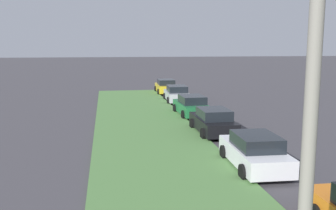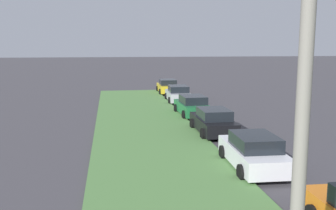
% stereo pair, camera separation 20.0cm
% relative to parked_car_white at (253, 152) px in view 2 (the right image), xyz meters
% --- Properties ---
extents(grass_median, '(60.00, 6.00, 0.12)m').
position_rel_parked_car_white_xyz_m(grass_median, '(-3.20, 3.66, -0.66)').
color(grass_median, '#517F42').
rests_on(grass_median, ground).
extents(parked_car_white, '(4.36, 2.13, 1.47)m').
position_rel_parked_car_white_xyz_m(parked_car_white, '(0.00, 0.00, 0.00)').
color(parked_car_white, silver).
rests_on(parked_car_white, ground).
extents(parked_car_black, '(4.31, 2.03, 1.47)m').
position_rel_parked_car_white_xyz_m(parked_car_black, '(6.24, -0.03, 0.00)').
color(parked_car_black, black).
rests_on(parked_car_black, ground).
extents(parked_car_green, '(4.35, 2.12, 1.47)m').
position_rel_parked_car_white_xyz_m(parked_car_green, '(11.89, -0.06, 0.00)').
color(parked_car_green, '#1E6B38').
rests_on(parked_car_green, ground).
extents(parked_car_silver, '(4.36, 2.13, 1.47)m').
position_rel_parked_car_white_xyz_m(parked_car_silver, '(18.45, -0.21, 0.00)').
color(parked_car_silver, '#B2B5BA').
rests_on(parked_car_silver, ground).
extents(parked_car_yellow, '(4.33, 2.09, 1.47)m').
position_rel_parked_car_white_xyz_m(parked_car_yellow, '(24.47, -0.19, 0.00)').
color(parked_car_yellow, gold).
rests_on(parked_car_yellow, ground).
extents(streetlight, '(0.65, 2.87, 7.50)m').
position_rel_parked_car_white_xyz_m(streetlight, '(-8.69, 2.28, 3.67)').
color(streetlight, gray).
rests_on(streetlight, ground).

